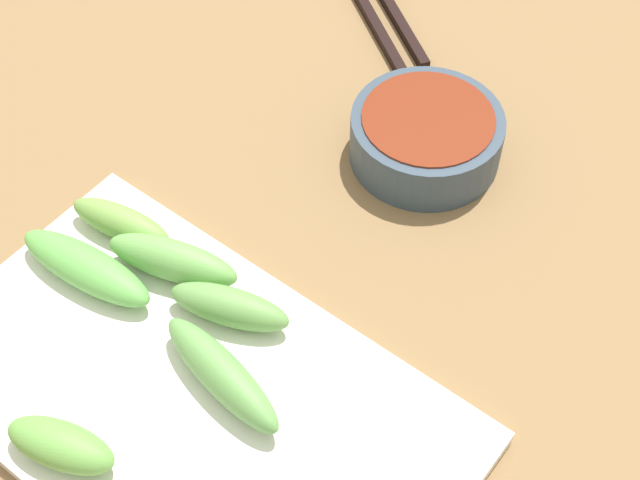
{
  "coord_description": "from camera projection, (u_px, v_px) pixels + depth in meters",
  "views": [
    {
      "loc": [
        0.26,
        0.24,
        0.51
      ],
      "look_at": [
        -0.02,
        0.02,
        0.05
      ],
      "focal_mm": 52.4,
      "sensor_mm": 36.0,
      "label": 1
    }
  ],
  "objects": [
    {
      "name": "broccoli_stalk_0",
      "position": [
        173.0,
        260.0,
        0.58
      ],
      "size": [
        0.05,
        0.09,
        0.03
      ],
      "primitive_type": "ellipsoid",
      "rotation": [
        0.0,
        0.0,
        0.32
      ],
      "color": "#6EB155",
      "rests_on": "serving_plate"
    },
    {
      "name": "tabletop",
      "position": [
        277.0,
        279.0,
        0.61
      ],
      "size": [
        2.1,
        2.1,
        0.02
      ],
      "primitive_type": "cube",
      "color": "olive",
      "rests_on": "ground"
    },
    {
      "name": "serving_plate",
      "position": [
        192.0,
        401.0,
        0.54
      ],
      "size": [
        0.19,
        0.32,
        0.01
      ],
      "primitive_type": "cube",
      "color": "white",
      "rests_on": "tabletop"
    },
    {
      "name": "sauce_bowl",
      "position": [
        426.0,
        135.0,
        0.65
      ],
      "size": [
        0.11,
        0.11,
        0.04
      ],
      "color": "#354556",
      "rests_on": "tabletop"
    },
    {
      "name": "broccoli_stalk_1",
      "position": [
        121.0,
        222.0,
        0.6
      ],
      "size": [
        0.04,
        0.08,
        0.02
      ],
      "primitive_type": "ellipsoid",
      "rotation": [
        0.0,
        0.0,
        0.2
      ],
      "color": "#79A94D",
      "rests_on": "serving_plate"
    },
    {
      "name": "broccoli_stalk_7",
      "position": [
        86.0,
        268.0,
        0.58
      ],
      "size": [
        0.04,
        0.1,
        0.02
      ],
      "primitive_type": "ellipsoid",
      "rotation": [
        0.0,
        0.0,
        0.1
      ],
      "color": "#64B450",
      "rests_on": "serving_plate"
    },
    {
      "name": "broccoli_stalk_3",
      "position": [
        230.0,
        307.0,
        0.56
      ],
      "size": [
        0.05,
        0.08,
        0.02
      ],
      "primitive_type": "ellipsoid",
      "rotation": [
        0.0,
        0.0,
        0.34
      ],
      "color": "#6A9F50",
      "rests_on": "serving_plate"
    },
    {
      "name": "broccoli_stalk_4",
      "position": [
        222.0,
        374.0,
        0.53
      ],
      "size": [
        0.04,
        0.1,
        0.03
      ],
      "primitive_type": "ellipsoid",
      "rotation": [
        0.0,
        0.0,
        -0.18
      ],
      "color": "#68A453",
      "rests_on": "serving_plate"
    },
    {
      "name": "broccoli_stalk_6",
      "position": [
        61.0,
        445.0,
        0.5
      ],
      "size": [
        0.04,
        0.07,
        0.02
      ],
      "primitive_type": "ellipsoid",
      "rotation": [
        0.0,
        0.0,
        0.3
      ],
      "color": "#6AA949",
      "rests_on": "serving_plate"
    }
  ]
}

